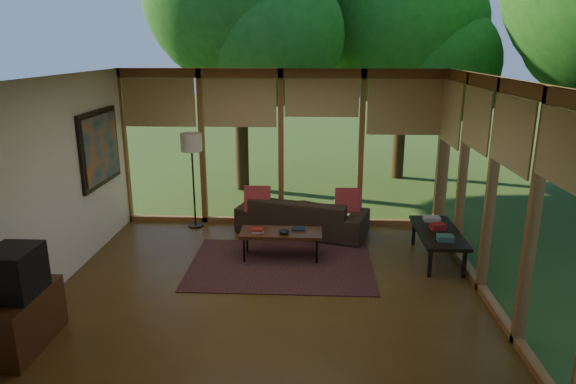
# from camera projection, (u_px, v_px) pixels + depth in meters

# --- Properties ---
(floor) EXTENTS (5.50, 5.50, 0.00)m
(floor) POSITION_uv_depth(u_px,v_px,m) (269.00, 285.00, 6.81)
(floor) COLOR brown
(floor) RESTS_ON ground
(ceiling) EXTENTS (5.50, 5.50, 0.00)m
(ceiling) POSITION_uv_depth(u_px,v_px,m) (267.00, 77.00, 6.07)
(ceiling) COLOR silver
(ceiling) RESTS_ON ground
(wall_left) EXTENTS (0.04, 5.00, 2.70)m
(wall_left) POSITION_uv_depth(u_px,v_px,m) (55.00, 184.00, 6.58)
(wall_left) COLOR silver
(wall_left) RESTS_ON ground
(wall_front) EXTENTS (5.50, 0.04, 2.70)m
(wall_front) POSITION_uv_depth(u_px,v_px,m) (241.00, 270.00, 4.04)
(wall_front) COLOR silver
(wall_front) RESTS_ON ground
(window_wall_back) EXTENTS (5.50, 0.12, 2.70)m
(window_wall_back) POSITION_uv_depth(u_px,v_px,m) (281.00, 149.00, 8.84)
(window_wall_back) COLOR #9A6030
(window_wall_back) RESTS_ON ground
(window_wall_right) EXTENTS (0.12, 5.00, 2.70)m
(window_wall_right) POSITION_uv_depth(u_px,v_px,m) (491.00, 190.00, 6.31)
(window_wall_right) COLOR #9A6030
(window_wall_right) RESTS_ON ground
(tree_ne) EXTENTS (3.64, 3.64, 5.26)m
(tree_ne) POSITION_uv_depth(u_px,v_px,m) (405.00, 29.00, 11.55)
(tree_ne) COLOR #3A2615
(tree_ne) RESTS_ON ground
(rug) EXTENTS (2.63, 1.86, 0.01)m
(rug) POSITION_uv_depth(u_px,v_px,m) (281.00, 265.00, 7.42)
(rug) COLOR maroon
(rug) RESTS_ON floor
(sofa) EXTENTS (2.29, 1.42, 0.63)m
(sofa) POSITION_uv_depth(u_px,v_px,m) (302.00, 215.00, 8.63)
(sofa) COLOR #322519
(sofa) RESTS_ON floor
(pillow_left) EXTENTS (0.43, 0.23, 0.45)m
(pillow_left) POSITION_uv_depth(u_px,v_px,m) (257.00, 199.00, 8.54)
(pillow_left) COLOR maroon
(pillow_left) RESTS_ON sofa
(pillow_right) EXTENTS (0.42, 0.22, 0.44)m
(pillow_right) POSITION_uv_depth(u_px,v_px,m) (348.00, 201.00, 8.47)
(pillow_right) COLOR maroon
(pillow_right) RESTS_ON sofa
(ct_book_lower) EXTENTS (0.21, 0.18, 0.03)m
(ct_book_lower) POSITION_uv_depth(u_px,v_px,m) (257.00, 231.00, 7.51)
(ct_book_lower) COLOR #B5ACA4
(ct_book_lower) RESTS_ON coffee_table
(ct_book_upper) EXTENTS (0.19, 0.15, 0.03)m
(ct_book_upper) POSITION_uv_depth(u_px,v_px,m) (257.00, 229.00, 7.51)
(ct_book_upper) COLOR maroon
(ct_book_upper) RESTS_ON coffee_table
(ct_book_side) EXTENTS (0.21, 0.16, 0.03)m
(ct_book_side) POSITION_uv_depth(u_px,v_px,m) (298.00, 229.00, 7.61)
(ct_book_side) COLOR black
(ct_book_side) RESTS_ON coffee_table
(ct_bowl) EXTENTS (0.16, 0.16, 0.07)m
(ct_bowl) POSITION_uv_depth(u_px,v_px,m) (284.00, 232.00, 7.44)
(ct_bowl) COLOR black
(ct_bowl) RESTS_ON coffee_table
(media_cabinet) EXTENTS (0.50, 1.00, 0.60)m
(media_cabinet) POSITION_uv_depth(u_px,v_px,m) (20.00, 321.00, 5.34)
(media_cabinet) COLOR #4B2814
(media_cabinet) RESTS_ON floor
(television) EXTENTS (0.45, 0.55, 0.50)m
(television) POSITION_uv_depth(u_px,v_px,m) (14.00, 272.00, 5.19)
(television) COLOR black
(television) RESTS_ON media_cabinet
(console_book_a) EXTENTS (0.23, 0.17, 0.08)m
(console_book_a) POSITION_uv_depth(u_px,v_px,m) (445.00, 238.00, 7.09)
(console_book_a) COLOR #38635A
(console_book_a) RESTS_ON side_console
(console_book_b) EXTENTS (0.24, 0.19, 0.09)m
(console_book_b) POSITION_uv_depth(u_px,v_px,m) (438.00, 227.00, 7.52)
(console_book_b) COLOR maroon
(console_book_b) RESTS_ON side_console
(console_book_c) EXTENTS (0.25, 0.18, 0.07)m
(console_book_c) POSITION_uv_depth(u_px,v_px,m) (432.00, 219.00, 7.91)
(console_book_c) COLOR #B5ACA4
(console_book_c) RESTS_ON side_console
(floor_lamp) EXTENTS (0.36, 0.36, 1.65)m
(floor_lamp) POSITION_uv_depth(u_px,v_px,m) (192.00, 148.00, 8.63)
(floor_lamp) COLOR black
(floor_lamp) RESTS_ON floor
(coffee_table) EXTENTS (1.20, 0.50, 0.43)m
(coffee_table) POSITION_uv_depth(u_px,v_px,m) (281.00, 234.00, 7.56)
(coffee_table) COLOR #4B2814
(coffee_table) RESTS_ON floor
(side_console) EXTENTS (0.60, 1.40, 0.46)m
(side_console) POSITION_uv_depth(u_px,v_px,m) (438.00, 234.00, 7.50)
(side_console) COLOR black
(side_console) RESTS_ON floor
(wall_painting) EXTENTS (0.06, 1.35, 1.15)m
(wall_painting) POSITION_uv_depth(u_px,v_px,m) (100.00, 148.00, 7.86)
(wall_painting) COLOR black
(wall_painting) RESTS_ON wall_left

